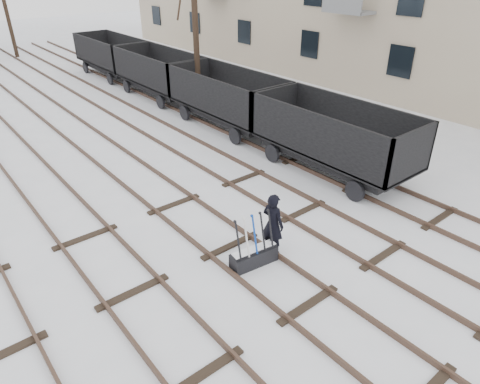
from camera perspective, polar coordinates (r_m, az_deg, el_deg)
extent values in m
plane|color=white|center=(10.54, 9.07, -14.75)|extent=(120.00, 120.00, 0.00)
cube|color=black|center=(20.45, -26.26, 5.42)|extent=(0.07, 52.00, 0.15)
cube|color=black|center=(10.34, -11.50, -15.87)|extent=(1.90, 0.20, 0.08)
cube|color=black|center=(20.80, -22.18, 6.66)|extent=(0.07, 52.00, 0.15)
cube|color=black|center=(21.20, -18.55, 7.72)|extent=(0.07, 52.00, 0.15)
cube|color=black|center=(11.57, 1.72, -9.51)|extent=(1.90, 0.20, 0.08)
cube|color=black|center=(21.75, -14.75, 8.80)|extent=(0.07, 52.00, 0.15)
cube|color=black|center=(22.34, -11.42, 9.70)|extent=(0.07, 52.00, 0.15)
cube|color=black|center=(13.37, 11.54, -4.26)|extent=(1.90, 0.20, 0.08)
cube|color=black|center=(23.06, -7.98, 10.60)|extent=(0.07, 52.00, 0.15)
cube|color=black|center=(23.79, -5.00, 11.35)|extent=(0.07, 52.00, 0.15)
cube|color=black|center=(15.55, 18.73, -0.29)|extent=(1.90, 0.20, 0.08)
cube|color=black|center=(11.46, 1.85, -8.72)|extent=(1.34, 0.58, 0.44)
cube|color=black|center=(11.31, 1.87, -7.76)|extent=(1.33, 0.46, 0.06)
cube|color=white|center=(11.29, 1.88, -7.60)|extent=(1.27, 0.41, 0.03)
cylinder|color=black|center=(10.80, -0.30, -6.52)|extent=(0.09, 0.32, 1.08)
cylinder|color=silver|center=(10.91, 0.82, -6.12)|extent=(0.09, 0.32, 1.08)
cylinder|color=#0B3699|center=(11.03, 1.91, -5.72)|extent=(0.09, 0.32, 1.08)
cylinder|color=black|center=(11.14, 2.99, -5.32)|extent=(0.09, 0.32, 1.08)
cylinder|color=black|center=(11.27, 4.03, -4.94)|extent=(0.09, 0.32, 1.08)
imported|color=black|center=(11.53, 4.41, -4.30)|extent=(0.54, 0.73, 1.82)
cube|color=black|center=(16.49, 12.11, 4.92)|extent=(2.02, 5.54, 0.42)
cube|color=black|center=(16.41, 12.18, 5.59)|extent=(2.52, 6.30, 0.13)
cube|color=black|center=(15.23, 9.57, 7.41)|extent=(0.10, 6.30, 1.68)
cube|color=black|center=(17.02, 15.11, 9.13)|extent=(0.10, 6.30, 1.68)
cube|color=white|center=(16.37, 12.22, 5.92)|extent=(2.27, 6.05, 0.06)
cylinder|color=black|center=(14.72, 15.06, 0.12)|extent=(0.13, 0.73, 0.73)
cylinder|color=black|center=(18.62, 9.56, 6.93)|extent=(0.13, 0.73, 0.73)
cube|color=black|center=(20.77, -1.67, 10.57)|extent=(2.02, 5.54, 0.42)
cube|color=black|center=(20.71, -1.68, 11.13)|extent=(2.52, 6.30, 0.13)
cube|color=black|center=(19.78, -4.55, 12.74)|extent=(0.10, 6.30, 1.68)
cube|color=black|center=(21.19, 0.94, 13.92)|extent=(0.10, 6.30, 1.68)
cube|color=white|center=(20.67, -1.69, 11.40)|extent=(2.27, 6.05, 0.06)
cylinder|color=black|center=(18.72, -0.67, 7.46)|extent=(0.13, 0.73, 0.73)
cylinder|color=black|center=(23.06, -2.47, 11.62)|extent=(0.13, 0.73, 0.73)
cube|color=black|center=(25.94, -10.62, 13.85)|extent=(2.02, 5.54, 0.42)
cube|color=black|center=(25.89, -10.66, 14.30)|extent=(2.52, 6.30, 0.13)
cube|color=black|center=(25.15, -13.31, 15.59)|extent=(0.10, 6.30, 1.68)
cube|color=black|center=(26.28, -8.46, 16.58)|extent=(0.10, 6.30, 1.68)
cube|color=white|center=(25.86, -10.68, 14.52)|extent=(2.27, 6.05, 0.06)
cylinder|color=black|center=(23.79, -10.54, 11.71)|extent=(0.13, 0.73, 0.73)
cylinder|color=black|center=(28.26, -10.57, 14.43)|extent=(0.13, 0.73, 0.73)
cube|color=black|center=(31.56, -16.62, 15.83)|extent=(2.02, 5.54, 0.42)
cube|color=black|center=(31.52, -16.68, 16.20)|extent=(2.52, 6.30, 0.13)
cube|color=black|center=(30.92, -19.01, 17.23)|extent=(0.10, 6.30, 1.68)
cube|color=black|center=(31.84, -14.84, 18.11)|extent=(0.10, 6.30, 1.68)
cube|color=white|center=(31.50, -16.70, 16.38)|extent=(2.27, 6.05, 0.06)
cylinder|color=black|center=(29.38, -16.96, 14.23)|extent=(0.13, 0.73, 0.73)
cylinder|color=black|center=(33.88, -16.17, 16.18)|extent=(0.13, 0.73, 0.73)
cylinder|color=black|center=(22.75, -5.86, 19.23)|extent=(0.30, 0.30, 6.88)
cylinder|color=black|center=(40.50, -28.77, 20.65)|extent=(0.30, 0.30, 7.31)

